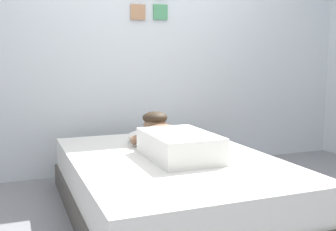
% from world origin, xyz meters
% --- Properties ---
extents(ground_plane, '(12.93, 12.93, 0.00)m').
position_xyz_m(ground_plane, '(0.00, 0.00, 0.00)').
color(ground_plane, gray).
extents(back_wall, '(4.47, 0.12, 2.50)m').
position_xyz_m(back_wall, '(0.00, 1.43, 1.25)').
color(back_wall, silver).
rests_on(back_wall, ground).
extents(bed, '(1.40, 2.02, 0.41)m').
position_xyz_m(bed, '(-0.25, 0.17, 0.20)').
color(bed, '#4C4742').
rests_on(bed, ground).
extents(pillow, '(0.52, 0.32, 0.11)m').
position_xyz_m(pillow, '(-0.15, 0.73, 0.47)').
color(pillow, white).
rests_on(pillow, bed).
extents(person_lying, '(0.43, 0.92, 0.27)m').
position_xyz_m(person_lying, '(-0.22, 0.24, 0.52)').
color(person_lying, white).
rests_on(person_lying, bed).
extents(coffee_cup, '(0.12, 0.09, 0.07)m').
position_xyz_m(coffee_cup, '(-0.01, 0.60, 0.45)').
color(coffee_cup, '#D84C47').
rests_on(coffee_cup, bed).
extents(cell_phone, '(0.07, 0.14, 0.01)m').
position_xyz_m(cell_phone, '(-0.13, 0.05, 0.42)').
color(cell_phone, black).
rests_on(cell_phone, bed).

